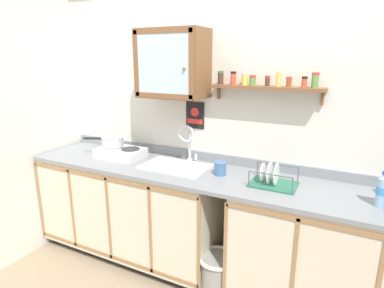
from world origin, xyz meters
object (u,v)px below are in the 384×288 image
hot_plate_stove (120,153)px  warning_sign (195,115)px  saucepan (112,141)px  dish_rack (272,180)px  sink (177,169)px  bottle_water_blue_0 (382,190)px  mug (220,168)px  trash_bin (218,274)px  wall_cabinet (173,64)px

hot_plate_stove → warning_sign: size_ratio=1.78×
saucepan → dish_rack: size_ratio=1.09×
sink → bottle_water_blue_0: bearing=-3.3°
bottle_water_blue_0 → warning_sign: warning_sign is taller
hot_plate_stove → dish_rack: size_ratio=1.29×
bottle_water_blue_0 → warning_sign: (-1.44, 0.35, 0.29)m
sink → mug: sink is taller
mug → warning_sign: warning_sign is taller
sink → hot_plate_stove: (-0.59, -0.00, 0.07)m
saucepan → warning_sign: bearing=18.6°
trash_bin → hot_plate_stove: bearing=169.0°
bottle_water_blue_0 → dish_rack: 0.68m
sink → dish_rack: bearing=-2.7°
hot_plate_stove → mug: bearing=-0.5°
saucepan → warning_sign: 0.82m
dish_rack → wall_cabinet: bearing=170.8°
saucepan → wall_cabinet: size_ratio=0.64×
warning_sign → sink: bearing=-99.1°
saucepan → wall_cabinet: (0.61, 0.09, 0.70)m
mug → warning_sign: (-0.35, 0.27, 0.35)m
sink → trash_bin: size_ratio=1.62×
saucepan → trash_bin: bearing=-10.9°
hot_plate_stove → bottle_water_blue_0: size_ratio=1.82×
saucepan → warning_sign: warning_sign is taller
hot_plate_stove → mug: 0.99m
hot_plate_stove → bottle_water_blue_0: bottle_water_blue_0 is taller
bottle_water_blue_0 → trash_bin: bottle_water_blue_0 is taller
wall_cabinet → warning_sign: wall_cabinet is taller
hot_plate_stove → trash_bin: size_ratio=1.22×
bottle_water_blue_0 → wall_cabinet: bearing=173.0°
warning_sign → trash_bin: (0.43, -0.47, -1.15)m
wall_cabinet → trash_bin: wall_cabinet is taller
dish_rack → bottle_water_blue_0: bearing=-4.0°
bottle_water_blue_0 → wall_cabinet: (-1.57, 0.19, 0.73)m
wall_cabinet → trash_bin: size_ratio=1.62×
sink → bottle_water_blue_0: 1.49m
dish_rack → mug: bearing=176.3°
dish_rack → trash_bin: 0.87m
warning_sign → wall_cabinet: bearing=-129.1°
sink → dish_rack: sink is taller
hot_plate_stove → mug: (0.99, -0.01, 0.01)m
sink → hot_plate_stove: 0.59m
sink → saucepan: size_ratio=1.57×
trash_bin → bottle_water_blue_0: bearing=7.1°
saucepan → bottle_water_blue_0: 2.18m
bottle_water_blue_0 → mug: size_ratio=1.82×
sink → warning_sign: size_ratio=2.37×
saucepan → dish_rack: saucepan is taller
sink → saucepan: 0.71m
bottle_water_blue_0 → wall_cabinet: wall_cabinet is taller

